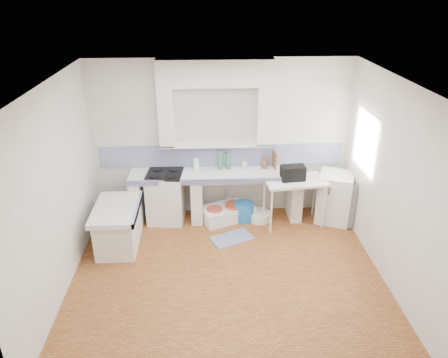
{
  "coord_description": "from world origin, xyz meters",
  "views": [
    {
      "loc": [
        -0.3,
        -5.08,
        3.93
      ],
      "look_at": [
        0.0,
        1.0,
        1.1
      ],
      "focal_mm": 34.42,
      "sensor_mm": 36.0,
      "label": 1
    }
  ],
  "objects_px": {
    "sink": "(227,213)",
    "fridge": "(334,197)",
    "side_table": "(294,202)",
    "stove": "(166,197)"
  },
  "relations": [
    {
      "from": "fridge",
      "to": "side_table",
      "type": "bearing_deg",
      "value": -150.31
    },
    {
      "from": "side_table",
      "to": "fridge",
      "type": "height_order",
      "value": "fridge"
    },
    {
      "from": "sink",
      "to": "side_table",
      "type": "distance_m",
      "value": 1.21
    },
    {
      "from": "side_table",
      "to": "fridge",
      "type": "distance_m",
      "value": 0.76
    },
    {
      "from": "side_table",
      "to": "fridge",
      "type": "bearing_deg",
      "value": 1.45
    },
    {
      "from": "sink",
      "to": "side_table",
      "type": "bearing_deg",
      "value": -35.18
    },
    {
      "from": "side_table",
      "to": "sink",
      "type": "bearing_deg",
      "value": 162.39
    },
    {
      "from": "stove",
      "to": "sink",
      "type": "bearing_deg",
      "value": 3.37
    },
    {
      "from": "stove",
      "to": "side_table",
      "type": "xyz_separation_m",
      "value": [
        2.23,
        -0.26,
        -0.01
      ]
    },
    {
      "from": "sink",
      "to": "fridge",
      "type": "xyz_separation_m",
      "value": [
        1.89,
        -0.12,
        0.33
      ]
    }
  ]
}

